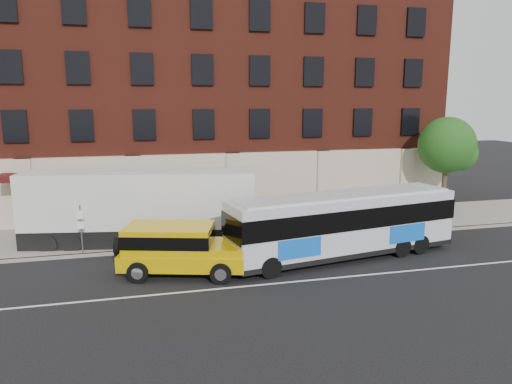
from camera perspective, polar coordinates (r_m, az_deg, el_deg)
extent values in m
plane|color=black|center=(19.65, 4.18, -11.19)|extent=(120.00, 120.00, 0.00)
cube|color=gray|center=(27.88, -1.59, -4.32)|extent=(60.00, 6.00, 0.15)
cube|color=gray|center=(25.07, -0.10, -6.06)|extent=(60.00, 0.25, 0.15)
cube|color=silver|center=(20.09, 3.73, -10.66)|extent=(60.00, 0.12, 0.01)
cube|color=#5B2115|center=(34.77, -4.55, 11.27)|extent=(30.00, 10.00, 15.00)
cube|color=#C0B299|center=(30.16, -2.77, 0.87)|extent=(30.00, 0.35, 4.00)
cube|color=#3F0B0B|center=(29.07, -24.24, 1.74)|extent=(4.20, 2.20, 0.30)
cube|color=#C0B299|center=(30.16, -25.70, -0.20)|extent=(0.90, 0.55, 4.00)
cube|color=#C0B299|center=(29.51, -14.24, 0.32)|extent=(0.90, 0.55, 4.00)
cube|color=#C0B299|center=(30.06, -2.74, 0.83)|extent=(0.90, 0.55, 4.00)
cube|color=#C0B299|center=(31.76, 7.94, 1.28)|extent=(0.90, 0.55, 4.00)
cube|color=#C0B299|center=(34.43, 17.25, 1.63)|extent=(0.90, 0.55, 4.00)
cube|color=black|center=(29.96, -26.70, 6.99)|extent=(1.30, 0.20, 1.80)
cube|color=black|center=(29.40, -19.99, 7.44)|extent=(1.30, 0.20, 1.80)
cube|color=black|center=(29.25, -13.10, 7.79)|extent=(1.30, 0.20, 1.80)
cube|color=black|center=(29.52, -6.23, 8.03)|extent=(1.30, 0.20, 1.80)
cube|color=black|center=(30.19, 0.43, 8.15)|extent=(1.30, 0.20, 1.80)
cube|color=black|center=(31.25, 6.72, 8.17)|extent=(1.30, 0.20, 1.80)
cube|color=black|center=(32.65, 12.54, 8.10)|extent=(1.30, 0.20, 1.80)
cube|color=black|center=(34.34, 17.82, 7.96)|extent=(1.30, 0.20, 1.80)
cube|color=black|center=(29.98, -27.23, 13.09)|extent=(1.30, 0.20, 1.80)
cube|color=black|center=(29.42, -20.40, 13.66)|extent=(1.30, 0.20, 1.80)
cube|color=black|center=(29.27, -13.38, 14.05)|extent=(1.30, 0.20, 1.80)
cube|color=black|center=(29.54, -6.36, 14.24)|extent=(1.30, 0.20, 1.80)
cube|color=black|center=(30.21, 0.44, 14.22)|extent=(1.30, 0.20, 1.80)
cube|color=black|center=(31.27, 6.85, 14.03)|extent=(1.30, 0.20, 1.80)
cube|color=black|center=(32.66, 12.77, 13.71)|extent=(1.30, 0.20, 1.80)
cube|color=black|center=(34.36, 18.14, 13.29)|extent=(1.30, 0.20, 1.80)
cube|color=black|center=(30.34, -27.78, 19.11)|extent=(1.30, 0.20, 1.80)
cube|color=black|center=(29.79, -20.83, 19.80)|extent=(1.30, 0.20, 1.80)
cube|color=black|center=(29.64, -13.66, 20.23)|extent=(1.30, 0.20, 1.80)
cube|color=black|center=(29.91, -6.50, 20.37)|extent=(1.30, 0.20, 1.80)
cube|color=black|center=(30.57, 0.44, 20.22)|extent=(1.30, 0.20, 1.80)
cube|color=black|center=(31.61, 6.99, 19.83)|extent=(1.30, 0.20, 1.80)
cube|color=black|center=(33.00, 13.02, 19.26)|extent=(1.30, 0.20, 1.80)
cube|color=black|center=(34.68, 18.47, 18.57)|extent=(1.30, 0.20, 1.80)
cube|color=black|center=(29.99, -22.82, -0.81)|extent=(2.60, 0.15, 2.80)
cube|color=black|center=(29.64, -11.30, -0.30)|extent=(2.60, 0.15, 2.80)
cube|color=black|center=(30.48, 0.03, 0.22)|extent=(2.60, 0.15, 2.80)
cube|color=black|center=(32.44, 10.36, 0.69)|extent=(2.60, 0.15, 2.80)
cylinder|color=slate|center=(24.43, -20.03, -4.32)|extent=(0.07, 0.07, 2.50)
cube|color=white|center=(24.10, -20.19, -2.58)|extent=(0.30, 0.03, 0.40)
cube|color=white|center=(24.21, -20.11, -3.73)|extent=(0.30, 0.03, 0.35)
cylinder|color=#3C2E1E|center=(33.48, 21.39, 0.25)|extent=(0.32, 0.32, 3.00)
sphere|color=#1E4914|center=(33.11, 21.73, 5.19)|extent=(3.60, 3.60, 3.60)
sphere|color=#1E4914|center=(33.25, 23.05, 4.25)|extent=(2.20, 2.20, 2.20)
sphere|color=#1E4914|center=(33.13, 20.43, 4.59)|extent=(2.00, 2.00, 2.00)
cube|color=silver|center=(22.98, 10.36, -3.70)|extent=(11.49, 4.27, 2.67)
cube|color=black|center=(23.32, 10.25, -6.66)|extent=(11.55, 4.32, 0.23)
cube|color=silver|center=(22.68, 10.47, -0.31)|extent=(10.89, 3.89, 0.11)
cube|color=black|center=(22.88, 10.39, -2.62)|extent=(11.58, 4.35, 0.94)
cube|color=blue|center=(20.60, 5.24, -6.69)|extent=(2.04, 0.40, 0.84)
cube|color=blue|center=(25.66, 14.02, -3.45)|extent=(2.04, 0.40, 0.84)
cylinder|color=black|center=(20.37, 1.74, -8.95)|extent=(0.97, 0.44, 0.94)
cylinder|color=black|center=(22.19, -0.65, -7.26)|extent=(0.97, 0.44, 0.94)
cylinder|color=black|center=(24.06, 16.90, -6.29)|extent=(0.97, 0.44, 0.94)
cylinder|color=black|center=(25.62, 13.81, -5.09)|extent=(0.97, 0.44, 0.94)
cylinder|color=black|center=(24.79, 18.89, -5.91)|extent=(0.97, 0.44, 0.94)
cylinder|color=black|center=(26.31, 15.76, -4.77)|extent=(0.97, 0.44, 0.94)
cube|color=#D1A703|center=(20.99, -8.55, -7.75)|extent=(5.68, 3.57, 0.66)
cube|color=#D1A703|center=(20.84, -10.26, -5.41)|extent=(4.08, 3.07, 1.10)
cube|color=black|center=(20.83, -10.26, -5.26)|extent=(4.13, 3.13, 0.55)
cube|color=#D1A703|center=(20.58, -3.59, -6.58)|extent=(2.16, 2.46, 0.33)
cube|color=black|center=(20.65, -1.21, -7.78)|extent=(0.55, 1.71, 0.60)
cylinder|color=black|center=(21.52, -15.98, -6.21)|extent=(0.46, 0.87, 0.84)
cylinder|color=black|center=(19.83, -4.19, -9.62)|extent=(0.93, 0.54, 0.88)
cylinder|color=silver|center=(19.83, -4.19, -9.62)|extent=(0.56, 0.45, 0.48)
cylinder|color=black|center=(21.85, -3.57, -7.66)|extent=(0.93, 0.54, 0.88)
cylinder|color=silver|center=(21.85, -3.57, -7.66)|extent=(0.56, 0.45, 0.48)
cylinder|color=black|center=(20.47, -13.84, -9.25)|extent=(0.93, 0.54, 0.88)
cylinder|color=silver|center=(20.47, -13.84, -9.25)|extent=(0.56, 0.45, 0.48)
cylinder|color=black|center=(22.43, -12.34, -7.40)|extent=(0.93, 0.54, 0.88)
cylinder|color=silver|center=(22.43, -12.34, -7.40)|extent=(0.56, 0.45, 0.48)
cube|color=black|center=(25.51, -13.45, -5.01)|extent=(11.79, 4.28, 1.06)
cube|color=silver|center=(25.06, -13.65, -0.76)|extent=(11.79, 4.32, 2.79)
cylinder|color=black|center=(25.58, -23.52, -5.69)|extent=(1.00, 0.43, 0.96)
cylinder|color=black|center=(27.60, -22.01, -4.41)|extent=(1.00, 0.43, 0.96)
cylinder|color=black|center=(25.22, -21.04, -5.74)|extent=(1.00, 0.43, 0.96)
cylinder|color=black|center=(27.26, -19.70, -4.43)|extent=(1.00, 0.43, 0.96)
cylinder|color=black|center=(24.13, -6.37, -5.80)|extent=(1.00, 0.43, 0.96)
cylinder|color=black|center=(26.25, -6.18, -4.42)|extent=(1.00, 0.43, 0.96)
cylinder|color=black|center=(24.10, -3.61, -5.77)|extent=(1.00, 0.43, 0.96)
cylinder|color=black|center=(26.23, -3.65, -4.39)|extent=(1.00, 0.43, 0.96)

